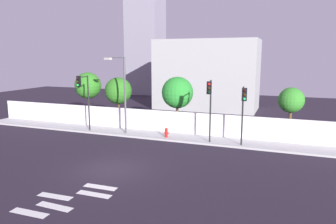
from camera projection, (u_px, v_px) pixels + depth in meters
The scene contains 14 objects.
ground_plane at pixel (111, 170), 18.68m from camera, with size 80.00×80.00×0.00m, color #241D2A.
sidewalk at pixel (163, 136), 26.22m from camera, with size 36.00×2.40×0.15m, color #ADADAD.
perimeter_wall at pixel (168, 121), 27.23m from camera, with size 36.00×0.18×1.80m, color silver.
crosswalk_marking at pixel (68, 199), 14.86m from camera, with size 3.42×3.89×0.01m.
traffic_light_left at pixel (243, 104), 22.26m from camera, with size 0.44×1.22×4.29m.
traffic_light_center at pixel (83, 91), 26.85m from camera, with size 0.45×1.24×4.80m.
traffic_light_right at pixel (210, 98), 22.90m from camera, with size 0.42×1.55×4.69m.
street_lamp_curbside at pixel (122, 88), 25.97m from camera, with size 0.80×2.11×6.38m.
fire_hydrant at pixel (166, 132), 25.43m from camera, with size 0.44×0.26×0.77m.
roadside_tree_leftmost at pixel (88, 86), 31.18m from camera, with size 2.58×2.58×5.01m.
roadside_tree_midleft at pixel (118, 91), 30.07m from camera, with size 2.54×2.54×4.60m.
roadside_tree_midright at pixel (177, 93), 28.00m from camera, with size 2.79×2.79×4.80m.
roadside_tree_rightmost at pixel (291, 101), 24.77m from camera, with size 1.99×1.99×4.19m.
low_building_distant at pixel (207, 75), 39.61m from camera, with size 12.43×6.00×8.56m, color #A4A4A4.
Camera 1 is at (9.42, -15.47, 6.61)m, focal length 33.97 mm.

